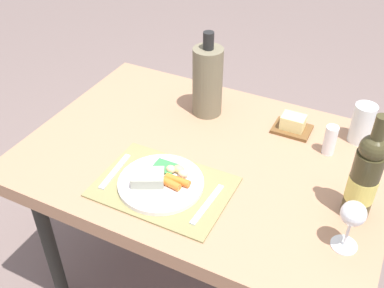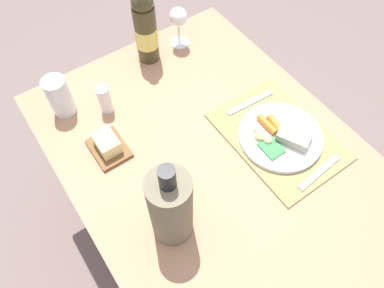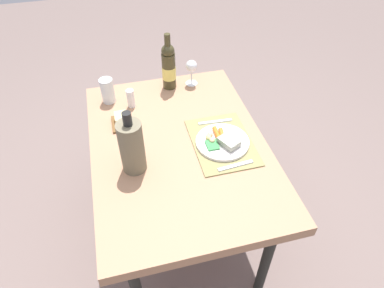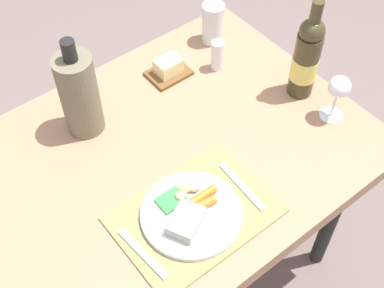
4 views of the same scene
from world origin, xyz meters
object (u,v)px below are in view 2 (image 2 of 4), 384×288
object	(u,v)px
salt_shaker	(105,100)
wine_bottle	(145,27)
knife	(250,102)
butter_dish	(108,145)
fork	(319,172)
wine_glass	(178,19)
dinner_plate	(281,136)
cooler_bottle	(171,207)
water_tumbler	(60,98)
dining_table	(216,170)

from	to	relation	value
salt_shaker	wine_bottle	bearing A→B (deg)	-61.30
knife	butter_dish	distance (m)	0.48
fork	knife	size ratio (longest dim) A/B	0.96
fork	butter_dish	size ratio (longest dim) A/B	1.32
wine_glass	wine_bottle	world-z (taller)	wine_bottle
dinner_plate	salt_shaker	distance (m)	0.57
knife	cooler_bottle	world-z (taller)	cooler_bottle
salt_shaker	wine_glass	bearing A→B (deg)	-70.63
water_tumbler	wine_glass	bearing A→B (deg)	-83.71
wine_bottle	salt_shaker	bearing A→B (deg)	118.70
cooler_bottle	water_tumbler	bearing A→B (deg)	7.66
wine_glass	butter_dish	world-z (taller)	wine_glass
knife	wine_bottle	world-z (taller)	wine_bottle
dining_table	dinner_plate	bearing A→B (deg)	-104.10
dining_table	fork	bearing A→B (deg)	-133.68
fork	salt_shaker	distance (m)	0.70
cooler_bottle	fork	bearing A→B (deg)	-103.79
butter_dish	wine_bottle	bearing A→B (deg)	-48.53
dinner_plate	salt_shaker	xyz separation A→B (m)	(0.41, 0.39, 0.03)
water_tumbler	salt_shaker	distance (m)	0.14
knife	salt_shaker	size ratio (longest dim) A/B	1.72
fork	knife	xyz separation A→B (m)	(0.32, -0.00, 0.00)
dining_table	knife	size ratio (longest dim) A/B	6.67
wine_bottle	cooler_bottle	xyz separation A→B (m)	(-0.59, 0.28, -0.00)
dining_table	knife	distance (m)	0.26
dining_table	butter_dish	world-z (taller)	butter_dish
butter_dish	cooler_bottle	distance (m)	0.34
dinner_plate	wine_glass	bearing A→B (deg)	1.67
wine_glass	butter_dish	bearing A→B (deg)	121.71
fork	knife	distance (m)	0.32
wine_glass	fork	bearing A→B (deg)	-177.70
butter_dish	cooler_bottle	xyz separation A→B (m)	(-0.32, -0.03, 0.11)
water_tumbler	butter_dish	size ratio (longest dim) A/B	1.07
dining_table	wine_glass	size ratio (longest dim) A/B	7.74
wine_bottle	butter_dish	xyz separation A→B (m)	(-0.27, 0.31, -0.11)
salt_shaker	fork	bearing A→B (deg)	-144.89
water_tumbler	butter_dish	world-z (taller)	water_tumbler
dinner_plate	butter_dish	distance (m)	0.53
water_tumbler	cooler_bottle	world-z (taller)	cooler_bottle
water_tumbler	wine_bottle	world-z (taller)	wine_bottle
wine_glass	butter_dish	size ratio (longest dim) A/B	1.18
salt_shaker	cooler_bottle	bearing A→B (deg)	174.72
dinner_plate	wine_glass	distance (m)	0.55
knife	butter_dish	bearing A→B (deg)	80.33
knife	cooler_bottle	distance (m)	0.51
wine_bottle	butter_dish	world-z (taller)	wine_bottle
knife	wine_glass	distance (m)	0.40
knife	dinner_plate	bearing A→B (deg)	178.52
water_tumbler	wine_bottle	bearing A→B (deg)	-81.30
fork	wine_glass	distance (m)	0.71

